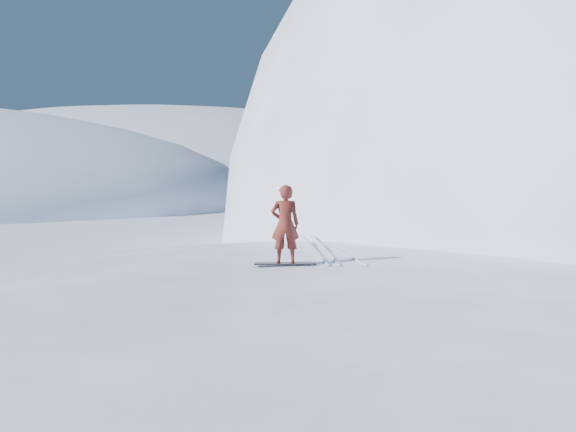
% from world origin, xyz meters
% --- Properties ---
extents(ground, '(400.00, 400.00, 0.00)m').
position_xyz_m(ground, '(0.00, 0.00, 0.00)').
color(ground, white).
rests_on(ground, ground).
extents(near_ridge, '(36.00, 28.00, 4.80)m').
position_xyz_m(near_ridge, '(1.00, 3.00, 0.00)').
color(near_ridge, white).
rests_on(near_ridge, ground).
extents(peak_shoulder, '(28.00, 24.00, 18.00)m').
position_xyz_m(peak_shoulder, '(10.00, 20.00, 0.00)').
color(peak_shoulder, white).
rests_on(peak_shoulder, ground).
extents(far_ridge_c, '(140.00, 90.00, 36.00)m').
position_xyz_m(far_ridge_c, '(-40.00, 110.00, 0.00)').
color(far_ridge_c, white).
rests_on(far_ridge_c, ground).
extents(wind_bumps, '(16.00, 14.40, 1.00)m').
position_xyz_m(wind_bumps, '(-0.56, 2.12, 0.00)').
color(wind_bumps, white).
rests_on(wind_bumps, ground).
extents(snowboard, '(1.55, 0.49, 0.03)m').
position_xyz_m(snowboard, '(-2.23, 2.64, 2.41)').
color(snowboard, black).
rests_on(snowboard, near_ridge).
extents(snowboarder, '(0.76, 0.55, 1.92)m').
position_xyz_m(snowboarder, '(-2.23, 2.64, 3.39)').
color(snowboarder, maroon).
rests_on(snowboarder, snowboard).
extents(board_tracks, '(1.88, 5.96, 0.04)m').
position_xyz_m(board_tracks, '(-1.29, 5.40, 2.42)').
color(board_tracks, silver).
rests_on(board_tracks, ground).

